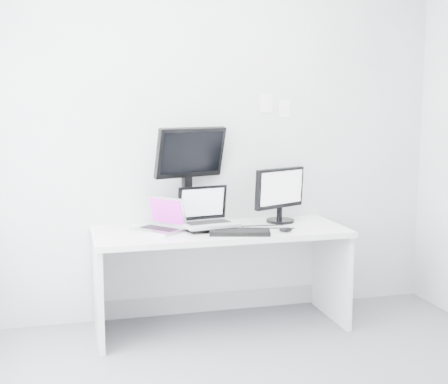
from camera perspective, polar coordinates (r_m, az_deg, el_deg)
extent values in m
plane|color=silver|center=(4.62, -1.40, 4.93)|extent=(3.60, 0.00, 3.60)
cube|color=white|center=(4.45, -0.32, -8.09)|extent=(1.80, 0.70, 0.73)
cube|color=#B0B0B5|center=(4.28, -6.22, -2.06)|extent=(0.41, 0.42, 0.25)
cube|color=black|center=(4.53, -5.92, -2.08)|extent=(0.08, 0.08, 0.16)
cube|color=#A4A6AB|center=(4.31, -1.42, -1.53)|extent=(0.42, 0.35, 0.31)
cube|color=black|center=(4.49, -3.28, 1.63)|extent=(0.58, 0.37, 0.74)
cube|color=black|center=(4.60, 5.31, -0.21)|extent=(0.51, 0.39, 0.43)
cube|color=black|center=(4.18, 1.49, -3.81)|extent=(0.44, 0.25, 0.03)
ellipsoid|color=black|center=(4.28, 5.80, -3.52)|extent=(0.11, 0.09, 0.03)
cube|color=white|center=(4.73, 3.98, 8.27)|extent=(0.10, 0.00, 0.14)
cube|color=white|center=(4.78, 5.69, 7.77)|extent=(0.09, 0.00, 0.13)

